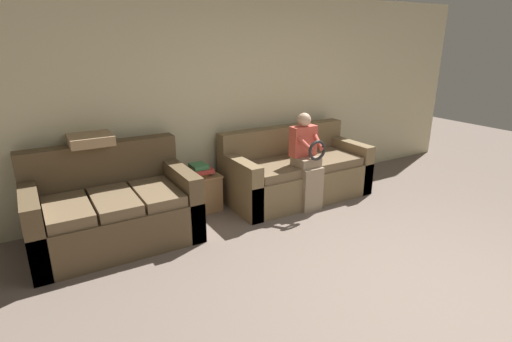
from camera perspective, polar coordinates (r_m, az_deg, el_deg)
ground_plane at (r=3.61m, az=24.43°, el=-17.52°), size 14.00×14.00×0.00m
wall_back at (r=5.28m, az=-1.39°, el=10.34°), size 7.75×0.06×2.55m
couch_main at (r=5.31m, az=5.59°, el=-0.28°), size 1.89×0.89×0.90m
couch_side at (r=4.39m, az=-19.78°, el=-5.28°), size 1.60×0.99×0.97m
child_left_seated at (r=4.87m, az=7.34°, el=1.87°), size 0.33×0.37×1.18m
side_shelf at (r=4.96m, az=-7.96°, el=-2.85°), size 0.43×0.45×0.45m
book_stack at (r=4.86m, az=-8.10°, el=0.22°), size 0.26×0.28×0.13m
throw_pillow at (r=4.49m, az=-22.60°, el=4.21°), size 0.43×0.43×0.10m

